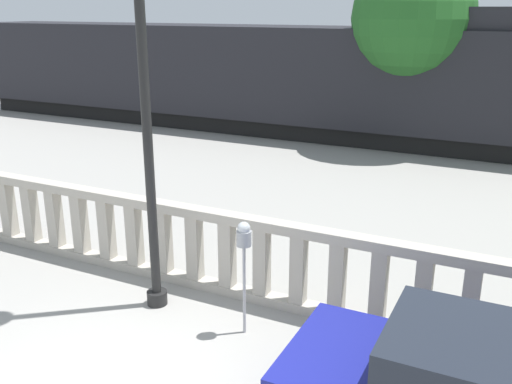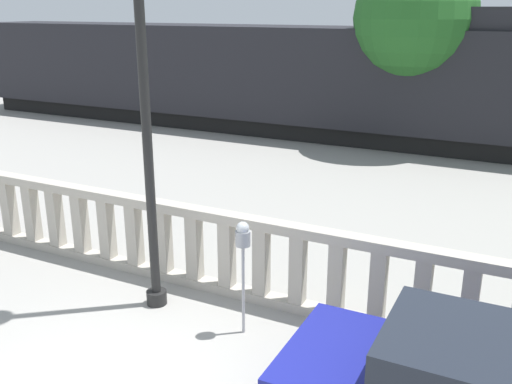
# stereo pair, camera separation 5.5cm
# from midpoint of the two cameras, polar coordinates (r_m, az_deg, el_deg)

# --- Properties ---
(balustrade) EXTENTS (14.41, 0.24, 1.28)m
(balustrade) POSITION_cam_midpoint_polar(r_m,az_deg,el_deg) (8.39, -3.08, -6.22)
(balustrade) COLOR #ADA599
(balustrade) RESTS_ON ground
(lamppost) EXTENTS (0.44, 0.44, 6.08)m
(lamppost) POSITION_cam_midpoint_polar(r_m,az_deg,el_deg) (7.46, -11.72, 16.67)
(lamppost) COLOR black
(lamppost) RESTS_ON ground
(parking_meter) EXTENTS (0.19, 0.19, 1.55)m
(parking_meter) POSITION_cam_midpoint_polar(r_m,az_deg,el_deg) (7.14, -1.44, -5.12)
(parking_meter) COLOR #99999E
(parking_meter) RESTS_ON ground
(train_near) EXTENTS (21.03, 2.66, 4.08)m
(train_near) POSITION_cam_midpoint_polar(r_m,az_deg,el_deg) (19.97, -2.07, 11.60)
(train_near) COLOR black
(train_near) RESTS_ON ground
(tree_right) EXTENTS (3.48, 3.48, 5.51)m
(tree_right) POSITION_cam_midpoint_polar(r_m,az_deg,el_deg) (17.34, 15.36, 16.38)
(tree_right) COLOR #4C3823
(tree_right) RESTS_ON ground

